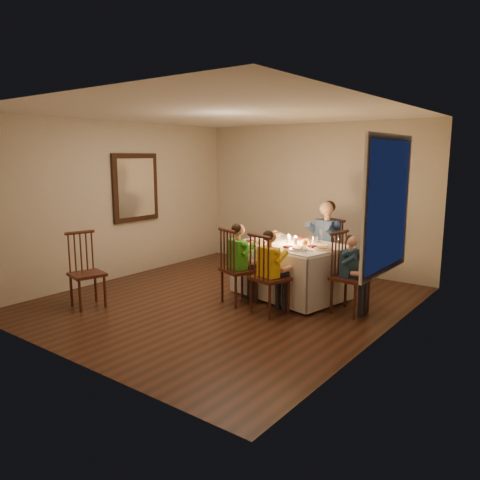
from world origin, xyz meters
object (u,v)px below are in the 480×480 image
Objects in this scene: child_yellow at (269,313)px; serving_bowl at (277,235)px; chair_adult at (324,286)px; chair_end at (349,313)px; chair_near_right at (269,313)px; child_teal at (349,313)px; dining_table at (292,259)px; adult at (324,286)px; child_green at (239,303)px; chair_near_left at (239,303)px; chair_extra at (89,306)px.

child_yellow is 1.58m from serving_bowl.
chair_end is at bearing -29.30° from chair_adult.
chair_near_right is 1.58m from serving_bowl.
child_teal is 1.78m from serving_bowl.
dining_table is 0.97m from adult.
dining_table is at bearing -65.19° from chair_near_right.
child_green is 1.35m from serving_bowl.
adult is 1.29m from child_teal.
child_teal is (0.83, 0.64, 0.00)m from child_yellow.
dining_table is 1.57× the size of chair_near_right.
child_green is 1.02× the size of child_yellow.
chair_near_left is 0.97× the size of child_yellow.
chair_near_right is 2.47m from chair_extra.
dining_table is 1.57× the size of chair_near_left.
chair_near_right is (0.58, -0.10, 0.00)m from chair_near_left.
chair_near_right and chair_end have the same top height.
chair_near_left is 1.51m from child_teal.
child_green reaches higher than chair_adult.
chair_end is 1.03× the size of child_teal.
adult reaches higher than chair_near_left.
chair_near_right is at bearing -69.98° from adult.
chair_extra is (-2.12, -1.28, 0.00)m from chair_near_right.
chair_extra is at bearing 128.36° from child_teal.
adult is at bearing 47.03° from child_teal.
child_yellow reaches higher than child_teal.
dining_table is 2.92m from chair_extra.
dining_table is at bearing -81.39° from chair_adult.
serving_bowl is (-0.66, 1.19, 0.81)m from child_yellow.
child_green is (-0.55, -1.50, 0.00)m from adult.
dining_table is 1.57× the size of chair_end.
chair_end is 1.04× the size of chair_extra.
adult is 1.31× the size of child_teal.
chair_end is 0.79× the size of adult.
chair_near_right is 5.48× the size of serving_bowl.
chair_end is at bearing 0.57° from dining_table.
child_yellow is at bearing 133.05° from chair_end.
chair_near_left is 0.95× the size of child_green.
serving_bowl is at bearing -47.96° from child_yellow.
adult is 1.61m from child_yellow.
chair_near_right is 1.05m from chair_end.
chair_near_left is at bearing 116.17° from chair_end.
chair_adult is at bearing -75.92° from child_yellow.
child_teal is at bearing -129.22° from chair_near_right.
serving_bowl is at bearing -127.04° from adult.
dining_table is 1.64× the size of chair_extra.
chair_near_right is 1.04× the size of chair_extra.
child_green is at bearing -108.74° from dining_table.
chair_adult and chair_near_left have the same top height.
chair_adult is 1.61m from chair_near_right.
adult is (0.00, 0.00, 0.00)m from chair_adult.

